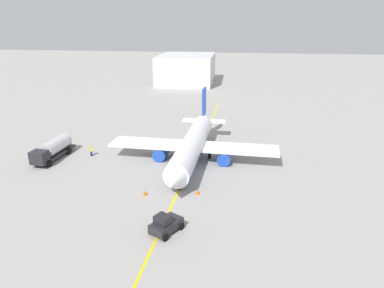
{
  "coord_description": "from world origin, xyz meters",
  "views": [
    {
      "loc": [
        51.09,
        7.72,
        21.57
      ],
      "look_at": [
        0.0,
        0.0,
        3.0
      ],
      "focal_mm": 32.33,
      "sensor_mm": 36.0,
      "label": 1
    }
  ],
  "objects_px": {
    "fuel_tanker": "(53,149)",
    "refueling_worker": "(91,151)",
    "safety_cone_nose": "(145,193)",
    "safety_cone_wingtip": "(198,192)",
    "pushback_tug": "(166,224)",
    "airplane": "(193,145)"
  },
  "relations": [
    {
      "from": "fuel_tanker",
      "to": "refueling_worker",
      "type": "height_order",
      "value": "fuel_tanker"
    },
    {
      "from": "safety_cone_nose",
      "to": "safety_cone_wingtip",
      "type": "bearing_deg",
      "value": 100.74
    },
    {
      "from": "safety_cone_nose",
      "to": "pushback_tug",
      "type": "bearing_deg",
      "value": 30.0
    },
    {
      "from": "refueling_worker",
      "to": "safety_cone_nose",
      "type": "relative_size",
      "value": 2.47
    },
    {
      "from": "refueling_worker",
      "to": "safety_cone_nose",
      "type": "bearing_deg",
      "value": 46.41
    },
    {
      "from": "safety_cone_nose",
      "to": "airplane",
      "type": "bearing_deg",
      "value": 160.97
    },
    {
      "from": "safety_cone_nose",
      "to": "safety_cone_wingtip",
      "type": "xyz_separation_m",
      "value": [
        -1.29,
        6.78,
        -0.03
      ]
    },
    {
      "from": "airplane",
      "to": "pushback_tug",
      "type": "xyz_separation_m",
      "value": [
        20.55,
        0.14,
        -1.56
      ]
    },
    {
      "from": "fuel_tanker",
      "to": "pushback_tug",
      "type": "bearing_deg",
      "value": 52.06
    },
    {
      "from": "pushback_tug",
      "to": "refueling_worker",
      "type": "xyz_separation_m",
      "value": [
        -20.01,
        -17.31,
        -0.19
      ]
    },
    {
      "from": "pushback_tug",
      "to": "safety_cone_wingtip",
      "type": "height_order",
      "value": "pushback_tug"
    },
    {
      "from": "airplane",
      "to": "refueling_worker",
      "type": "distance_m",
      "value": 17.26
    },
    {
      "from": "pushback_tug",
      "to": "safety_cone_nose",
      "type": "relative_size",
      "value": 5.94
    },
    {
      "from": "refueling_worker",
      "to": "safety_cone_nose",
      "type": "xyz_separation_m",
      "value": [
        12.17,
        12.78,
        -0.48
      ]
    },
    {
      "from": "pushback_tug",
      "to": "refueling_worker",
      "type": "bearing_deg",
      "value": -139.14
    },
    {
      "from": "safety_cone_wingtip",
      "to": "airplane",
      "type": "bearing_deg",
      "value": -168.16
    },
    {
      "from": "airplane",
      "to": "safety_cone_nose",
      "type": "xyz_separation_m",
      "value": [
        12.71,
        -4.38,
        -2.22
      ]
    },
    {
      "from": "fuel_tanker",
      "to": "airplane",
      "type": "bearing_deg",
      "value": 96.84
    },
    {
      "from": "pushback_tug",
      "to": "refueling_worker",
      "type": "relative_size",
      "value": 2.41
    },
    {
      "from": "airplane",
      "to": "safety_cone_wingtip",
      "type": "distance_m",
      "value": 11.89
    },
    {
      "from": "airplane",
      "to": "safety_cone_wingtip",
      "type": "xyz_separation_m",
      "value": [
        11.42,
        2.4,
        -2.25
      ]
    },
    {
      "from": "airplane",
      "to": "pushback_tug",
      "type": "height_order",
      "value": "airplane"
    }
  ]
}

